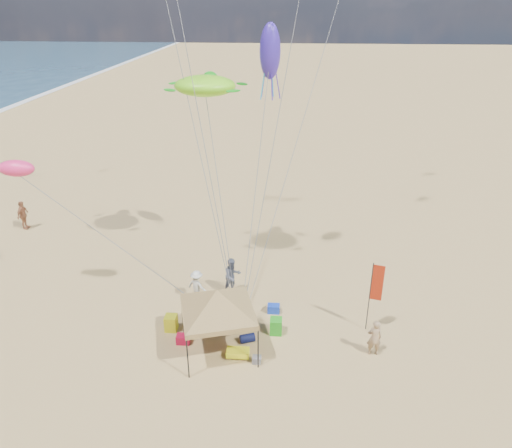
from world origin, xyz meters
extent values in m
plane|color=tan|center=(0.00, 0.00, 0.00)|extent=(280.00, 280.00, 0.00)
cylinder|color=black|center=(-2.86, 0.37, 0.88)|extent=(0.05, 0.05, 1.77)
cylinder|color=black|center=(-0.32, 1.11, 0.88)|extent=(0.05, 0.05, 1.77)
cylinder|color=black|center=(-2.11, -2.18, 0.88)|extent=(0.05, 0.05, 1.77)
cylinder|color=black|center=(0.43, -1.43, 0.88)|extent=(0.05, 0.05, 1.77)
cube|color=olive|center=(-1.22, -0.53, 1.87)|extent=(3.39, 3.39, 0.21)
pyramid|color=olive|center=(-1.22, -0.53, 2.86)|extent=(5.14, 5.14, 0.88)
cylinder|color=black|center=(4.87, 1.27, 1.63)|extent=(0.04, 0.04, 3.27)
cube|color=#AE250D|center=(5.10, 1.21, 2.39)|extent=(0.47, 0.14, 1.63)
cube|color=#B60E32|center=(-2.75, -0.24, 0.19)|extent=(0.54, 0.38, 0.38)
cube|color=#1638B6|center=(0.86, 2.17, 0.19)|extent=(0.54, 0.38, 0.38)
cylinder|color=#0C1135|center=(-0.12, 0.04, 0.18)|extent=(0.69, 0.54, 0.36)
cylinder|color=#F2A90D|center=(-2.72, 2.31, 0.18)|extent=(0.54, 0.69, 0.36)
cube|color=#21931A|center=(1.02, 0.71, 0.35)|extent=(0.50, 0.50, 0.70)
cube|color=yellow|center=(-3.44, 0.58, 0.35)|extent=(0.50, 0.50, 0.70)
cube|color=slate|center=(0.35, -1.17, 0.14)|extent=(0.34, 0.30, 0.28)
cube|color=#F9FC1C|center=(-0.42, -0.89, 0.20)|extent=(0.90, 0.50, 0.24)
imported|color=#A0805B|center=(4.93, -0.30, 0.80)|extent=(0.61, 0.42, 1.59)
imported|color=#3D4253|center=(-1.17, 3.61, 0.93)|extent=(1.14, 1.11, 1.85)
imported|color=beige|center=(-2.74, 2.89, 0.77)|extent=(1.14, 0.94, 1.54)
imported|color=#995D3B|center=(-14.74, 9.62, 0.90)|extent=(0.48, 1.07, 1.81)
ellipsoid|color=#7FEA1C|center=(-2.57, 6.28, 9.27)|extent=(2.94, 2.41, 0.93)
ellipsoid|color=#FF2D74|center=(-10.24, 2.87, 6.31)|extent=(1.66, 0.94, 0.71)
ellipsoid|color=#3B24AF|center=(0.34, 6.63, 10.73)|extent=(1.09, 1.09, 2.42)
camera|label=1|loc=(1.45, -15.62, 12.92)|focal=33.50mm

